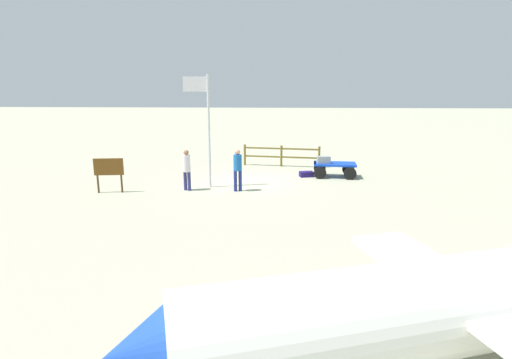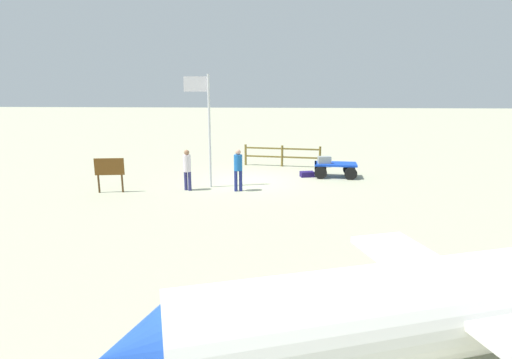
{
  "view_description": "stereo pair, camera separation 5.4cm",
  "coord_description": "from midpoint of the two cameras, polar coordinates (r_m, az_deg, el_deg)",
  "views": [
    {
      "loc": [
        -1.2,
        18.16,
        4.31
      ],
      "look_at": [
        -0.59,
        6.0,
        1.49
      ],
      "focal_mm": 28.85,
      "sensor_mm": 36.0,
      "label": 1
    },
    {
      "loc": [
        -1.26,
        18.16,
        4.31
      ],
      "look_at": [
        -0.59,
        6.0,
        1.49
      ],
      "focal_mm": 28.85,
      "sensor_mm": 36.0,
      "label": 2
    }
  ],
  "objects": [
    {
      "name": "airplane_near",
      "position": [
        6.85,
        24.75,
        -15.57
      ],
      "size": [
        9.38,
        4.93,
        3.08
      ],
      "color": "white",
      "rests_on": "ground"
    },
    {
      "name": "ground_plane",
      "position": [
        18.7,
        -0.73,
        -0.26
      ],
      "size": [
        120.0,
        120.0,
        0.0
      ],
      "primitive_type": "plane",
      "color": "#AAAB8D"
    },
    {
      "name": "worker_lead",
      "position": [
        16.81,
        -2.4,
        1.79
      ],
      "size": [
        0.41,
        0.41,
        1.75
      ],
      "color": "navy",
      "rests_on": "ground"
    },
    {
      "name": "suitcase_olive",
      "position": [
        19.6,
        9.54,
        2.69
      ],
      "size": [
        0.63,
        0.37,
        0.33
      ],
      "color": "gray",
      "rests_on": "luggage_cart"
    },
    {
      "name": "luggage_cart",
      "position": [
        19.86,
        10.96,
        1.69
      ],
      "size": [
        2.04,
        1.3,
        0.68
      ],
      "color": "blue",
      "rests_on": "ground"
    },
    {
      "name": "worker_trailing",
      "position": [
        17.17,
        -9.43,
        1.67
      ],
      "size": [
        0.42,
        0.42,
        1.7
      ],
      "color": "navy",
      "rests_on": "ground"
    },
    {
      "name": "wooden_fence",
      "position": [
        22.08,
        3.71,
        3.5
      ],
      "size": [
        4.09,
        0.67,
        1.13
      ],
      "color": "brown",
      "rests_on": "ground"
    },
    {
      "name": "signboard",
      "position": [
        17.61,
        -19.57,
        1.32
      ],
      "size": [
        1.17,
        0.21,
        1.41
      ],
      "color": "#4C3319",
      "rests_on": "ground"
    },
    {
      "name": "flagpole",
      "position": [
        17.35,
        -6.88,
        8.28
      ],
      "size": [
        1.05,
        0.21,
        4.73
      ],
      "color": "silver",
      "rests_on": "ground"
    },
    {
      "name": "suitcase_dark",
      "position": [
        19.78,
        7.16,
        0.74
      ],
      "size": [
        0.71,
        0.53,
        0.25
      ],
      "color": "#201457",
      "rests_on": "ground"
    }
  ]
}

